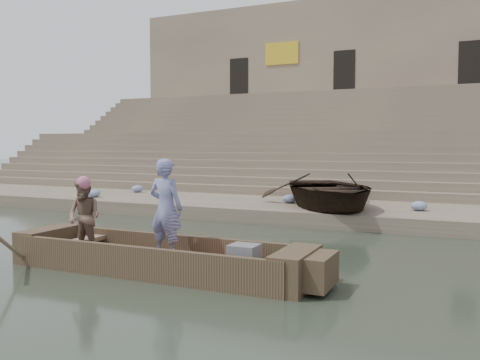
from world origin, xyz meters
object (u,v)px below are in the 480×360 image
Objects in this scene: main_rowboat at (158,265)px; rowing_man at (84,217)px; television at (244,257)px; beached_rowboat at (328,190)px; standing_man at (166,208)px.

main_rowboat is 3.64× the size of rowing_man.
rowing_man is 2.99× the size of television.
main_rowboat is at bearing 180.00° from television.
beached_rowboat reaches higher than television.
beached_rowboat is at bearing -97.82° from standing_man.
television is at bearing 0.00° from main_rowboat.
television is (1.59, -0.18, -0.69)m from standing_man.
rowing_man is 7.78m from beached_rowboat.
beached_rowboat reaches higher than main_rowboat.
standing_man reaches higher than main_rowboat.
rowing_man is (-1.55, -0.34, -0.20)m from standing_man.
standing_man is at bearing -128.80° from beached_rowboat.
rowing_man is 3.19m from television.
beached_rowboat is (2.65, 7.32, -0.00)m from rowing_man.
standing_man reaches higher than television.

